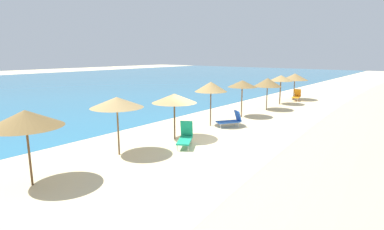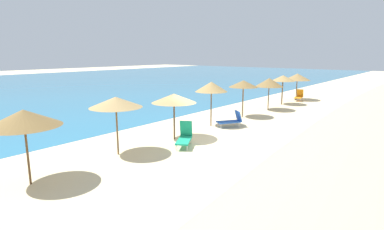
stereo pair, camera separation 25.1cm
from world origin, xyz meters
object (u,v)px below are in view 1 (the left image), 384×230
(beach_umbrella_6, at_px, (242,84))
(lounge_chair_2, at_px, (297,96))
(beach_umbrella_2, at_px, (25,119))
(beach_umbrella_3, at_px, (117,102))
(beach_umbrella_7, at_px, (268,82))
(beach_umbrella_8, at_px, (281,78))
(beach_umbrella_5, at_px, (211,87))
(beach_umbrella_9, at_px, (295,77))
(beach_umbrella_4, at_px, (174,98))
(lounge_chair_0, at_px, (185,137))
(lounge_chair_3, at_px, (231,120))

(beach_umbrella_6, relative_size, lounge_chair_2, 1.75)
(beach_umbrella_2, bearing_deg, beach_umbrella_3, 3.56)
(beach_umbrella_3, relative_size, lounge_chair_2, 1.74)
(beach_umbrella_7, relative_size, beach_umbrella_8, 0.99)
(beach_umbrella_3, xyz_separation_m, beach_umbrella_6, (10.84, -0.16, -0.01))
(beach_umbrella_3, bearing_deg, beach_umbrella_5, 0.00)
(beach_umbrella_9, bearing_deg, beach_umbrella_4, -179.26)
(beach_umbrella_7, xyz_separation_m, beach_umbrella_9, (6.88, 0.31, 0.02))
(beach_umbrella_3, distance_m, lounge_chair_2, 21.19)
(beach_umbrella_2, relative_size, beach_umbrella_9, 1.03)
(beach_umbrella_7, height_order, lounge_chair_2, beach_umbrella_7)
(lounge_chair_0, relative_size, lounge_chair_2, 1.11)
(beach_umbrella_7, bearing_deg, beach_umbrella_8, 4.69)
(lounge_chair_2, distance_m, lounge_chair_3, 13.38)
(beach_umbrella_5, height_order, lounge_chair_0, beach_umbrella_5)
(beach_umbrella_3, distance_m, beach_umbrella_9, 21.46)
(beach_umbrella_6, height_order, lounge_chair_0, beach_umbrella_6)
(beach_umbrella_9, distance_m, lounge_chair_0, 18.69)
(beach_umbrella_8, bearing_deg, beach_umbrella_6, -179.34)
(beach_umbrella_3, height_order, beach_umbrella_8, beach_umbrella_3)
(beach_umbrella_9, xyz_separation_m, lounge_chair_0, (-18.55, -1.42, -1.79))
(lounge_chair_0, bearing_deg, beach_umbrella_2, 48.62)
(beach_umbrella_4, height_order, beach_umbrella_8, beach_umbrella_8)
(beach_umbrella_4, xyz_separation_m, beach_umbrella_9, (17.99, 0.23, 0.05))
(beach_umbrella_8, bearing_deg, beach_umbrella_3, 179.74)
(beach_umbrella_6, height_order, beach_umbrella_9, beach_umbrella_6)
(beach_umbrella_2, relative_size, beach_umbrella_7, 1.03)
(beach_umbrella_7, height_order, beach_umbrella_9, same)
(beach_umbrella_3, bearing_deg, lounge_chair_3, -8.51)
(beach_umbrella_3, xyz_separation_m, beach_umbrella_5, (7.19, 0.00, 0.08))
(beach_umbrella_2, distance_m, beach_umbrella_3, 3.97)
(lounge_chair_0, bearing_deg, beach_umbrella_8, -116.00)
(beach_umbrella_7, relative_size, lounge_chair_0, 1.54)
(beach_umbrella_6, height_order, beach_umbrella_8, beach_umbrella_6)
(beach_umbrella_9, bearing_deg, lounge_chair_3, -175.38)
(beach_umbrella_6, bearing_deg, beach_umbrella_3, 179.14)
(beach_umbrella_3, relative_size, lounge_chair_0, 1.57)
(beach_umbrella_7, xyz_separation_m, lounge_chair_2, (6.51, -0.12, -1.77))
(lounge_chair_0, bearing_deg, beach_umbrella_7, -115.83)
(lounge_chair_2, relative_size, lounge_chair_3, 0.94)
(beach_umbrella_8, height_order, lounge_chair_0, beach_umbrella_8)
(beach_umbrella_8, bearing_deg, lounge_chair_3, -173.99)
(beach_umbrella_6, distance_m, lounge_chair_2, 10.44)
(beach_umbrella_4, height_order, lounge_chair_0, beach_umbrella_4)
(beach_umbrella_3, relative_size, beach_umbrella_6, 1.00)
(beach_umbrella_4, xyz_separation_m, lounge_chair_0, (-0.56, -1.19, -1.74))
(lounge_chair_3, bearing_deg, beach_umbrella_2, 119.35)
(beach_umbrella_4, distance_m, lounge_chair_3, 4.70)
(beach_umbrella_6, bearing_deg, beach_umbrella_2, -179.68)
(beach_umbrella_8, xyz_separation_m, lounge_chair_0, (-15.03, -1.39, -1.87))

